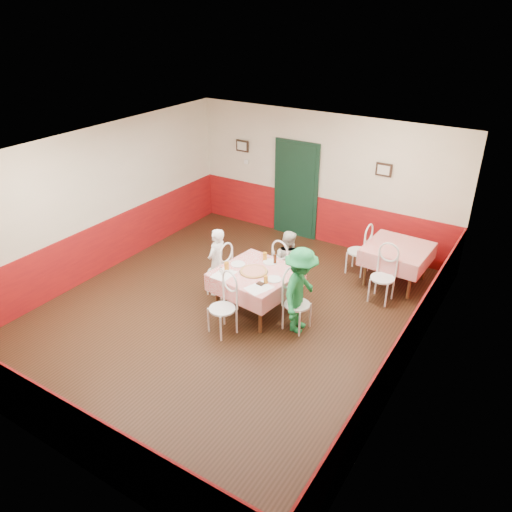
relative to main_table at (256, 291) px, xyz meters
The scene contains 39 objects.
floor 0.60m from the main_table, 131.71° to the right, with size 7.00×7.00×0.00m, color black.
ceiling 2.47m from the main_table, 131.71° to the right, with size 7.00×7.00×0.00m, color white.
back_wall 3.33m from the main_table, 95.67° to the left, with size 6.00×0.10×2.80m, color beige.
front_wall 4.00m from the main_table, 94.64° to the right, with size 6.00×0.10×2.80m, color beige.
left_wall 3.49m from the main_table, behind, with size 0.10×7.00×2.80m, color beige.
right_wall 2.90m from the main_table, ahead, with size 0.10×7.00×2.80m, color beige.
wainscot_back 3.15m from the main_table, 95.70° to the left, with size 6.00×0.03×1.00m, color maroon.
wainscot_front 3.85m from the main_table, 94.66° to the right, with size 6.00×0.03×1.00m, color maroon.
wainscot_left 3.32m from the main_table, behind, with size 0.03×7.00×1.00m, color maroon.
wainscot_right 2.70m from the main_table, ahead, with size 0.03×7.00×1.00m, color maroon.
door 3.30m from the main_table, 106.41° to the left, with size 0.96×0.06×2.10m, color black.
picture_left 4.14m from the main_table, 126.73° to the left, with size 0.32×0.03×0.26m, color black.
picture_right 3.57m from the main_table, 72.33° to the left, with size 0.32×0.03×0.26m, color black.
thermostat 3.97m from the main_table, 125.52° to the left, with size 0.10×0.03×0.10m, color white.
main_table is the anchor object (origin of this frame).
second_table 2.78m from the main_table, 51.93° to the left, with size 1.12×1.12×0.77m, color red.
chair_left 0.85m from the main_table, behind, with size 0.42×0.42×0.90m, color white, non-canonical shape.
chair_right 0.85m from the main_table, ahead, with size 0.42×0.42×0.90m, color white, non-canonical shape.
chair_far 0.85m from the main_table, 83.02° to the left, with size 0.42×0.42×0.90m, color white, non-canonical shape.
chair_near 0.85m from the main_table, 96.98° to the right, with size 0.42×0.42×0.90m, color white, non-canonical shape.
chair_second_a 2.40m from the main_table, 66.20° to the left, with size 0.42×0.42×0.90m, color white, non-canonical shape.
chair_second_b 2.24m from the main_table, 40.02° to the left, with size 0.42×0.42×0.90m, color white, non-canonical shape.
pizza 0.40m from the main_table, 117.29° to the right, with size 0.45×0.45×0.03m, color #B74723.
plate_left 0.56m from the main_table, behind, with size 0.25×0.25×0.01m, color white.
plate_right 0.56m from the main_table, 11.13° to the right, with size 0.25×0.25×0.01m, color white.
plate_far 0.56m from the main_table, 84.45° to the left, with size 0.25×0.25×0.01m, color white.
glass_a 0.67m from the main_table, 152.81° to the right, with size 0.08×0.08×0.15m, color #BF7219.
glass_b 0.61m from the main_table, 35.64° to the right, with size 0.07×0.07×0.13m, color #BF7219.
glass_c 0.63m from the main_table, 101.48° to the left, with size 0.08×0.08×0.14m, color #BF7219.
beer_bottle 0.64m from the main_table, 71.84° to the left, with size 0.05×0.05×0.20m, color #381C0A.
shaker_a 0.73m from the main_table, 144.98° to the right, with size 0.04×0.04×0.09m, color silver.
shaker_b 0.72m from the main_table, 136.69° to the right, with size 0.04×0.04×0.09m, color silver.
shaker_c 0.73m from the main_table, 147.21° to the right, with size 0.04×0.04×0.09m, color #B23319.
menu_left 0.67m from the main_table, 136.74° to the right, with size 0.30×0.40×0.00m, color white.
menu_right 0.66m from the main_table, 53.53° to the right, with size 0.30×0.40×0.00m, color white.
wallet 0.58m from the main_table, 48.55° to the right, with size 0.11×0.09×0.02m, color black.
diner_left 0.94m from the main_table, behind, with size 0.46×0.30×1.27m, color gray.
diner_far 0.93m from the main_table, 83.02° to the left, with size 0.57×0.45×1.18m, color gray.
diner_right 0.97m from the main_table, ahead, with size 0.94×0.54×1.46m, color gray.
Camera 1 is at (4.18, -5.80, 4.82)m, focal length 35.00 mm.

